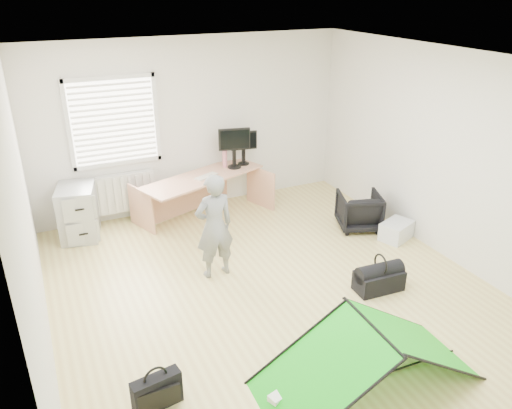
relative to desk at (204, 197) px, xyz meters
name	(u,v)px	position (x,y,z in m)	size (l,w,h in m)	color
ground	(270,288)	(0.04, -2.24, -0.34)	(5.50, 5.50, 0.00)	#D1BD6F
back_wall	(193,125)	(0.04, 0.51, 1.01)	(5.00, 0.02, 2.70)	silver
window	(114,122)	(-1.16, 0.47, 1.21)	(1.20, 0.06, 1.20)	silver
radiator	(123,193)	(-1.16, 0.43, 0.11)	(1.00, 0.12, 0.60)	silver
desk	(204,197)	(0.00, 0.00, 0.00)	(2.00, 0.64, 0.68)	tan
filing_cabinet	(78,212)	(-1.86, 0.12, 0.05)	(0.50, 0.67, 0.78)	#A2A5A7
monitor_left	(234,153)	(0.59, 0.15, 0.58)	(0.50, 0.11, 0.48)	black
monitor_right	(243,152)	(0.79, 0.24, 0.54)	(0.43, 0.09, 0.41)	black
keyboard	(206,176)	(0.04, -0.05, 0.35)	(0.39, 0.13, 0.02)	beige
thermos	(225,159)	(0.46, 0.24, 0.48)	(0.08, 0.08, 0.27)	#CA717C
office_chair	(359,211)	(1.97, -1.35, -0.06)	(0.60, 0.61, 0.56)	black
person	(214,226)	(-0.44, -1.68, 0.34)	(0.49, 0.32, 1.36)	slate
kite	(369,354)	(0.16, -4.02, -0.02)	(2.08, 0.91, 0.65)	#11B513
storage_crate	(396,231)	(2.26, -1.88, -0.21)	(0.47, 0.33, 0.26)	silver
tote_bag	(141,207)	(-0.91, 0.39, -0.16)	(0.30, 0.13, 0.36)	teal
laptop_bag	(157,392)	(-1.68, -3.49, -0.18)	(0.44, 0.13, 0.33)	black
white_box	(276,401)	(-0.74, -3.92, -0.28)	(0.11, 0.11, 0.11)	silver
duffel_bag	(379,281)	(1.21, -2.83, -0.21)	(0.58, 0.29, 0.25)	black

